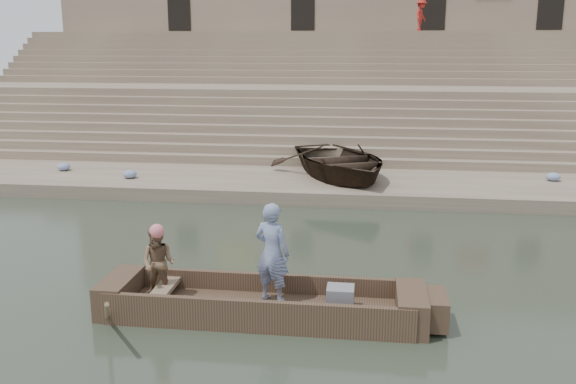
% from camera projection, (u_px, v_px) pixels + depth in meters
% --- Properties ---
extents(ground, '(120.00, 120.00, 0.00)m').
position_uv_depth(ground, '(269.00, 283.00, 12.39)').
color(ground, '#2A3628').
rests_on(ground, ground).
extents(lower_landing, '(32.00, 4.00, 0.40)m').
position_uv_depth(lower_landing, '(309.00, 185.00, 20.06)').
color(lower_landing, gray).
rests_on(lower_landing, ground).
extents(mid_landing, '(32.00, 3.00, 2.80)m').
position_uv_depth(mid_landing, '(327.00, 120.00, 27.01)').
color(mid_landing, gray).
rests_on(mid_landing, ground).
extents(upper_landing, '(32.00, 3.00, 5.20)m').
position_uv_depth(upper_landing, '(337.00, 82.00, 33.48)').
color(upper_landing, gray).
rests_on(upper_landing, ground).
extents(ghat_steps, '(32.00, 11.00, 5.20)m').
position_uv_depth(ghat_steps, '(330.00, 107.00, 28.55)').
color(ghat_steps, gray).
rests_on(ghat_steps, ground).
extents(building_wall, '(32.00, 5.07, 11.20)m').
position_uv_depth(building_wall, '(341.00, 26.00, 36.64)').
color(building_wall, gray).
rests_on(building_wall, ground).
extents(main_rowboat, '(5.00, 1.30, 0.22)m').
position_uv_depth(main_rowboat, '(261.00, 311.00, 10.85)').
color(main_rowboat, brown).
rests_on(main_rowboat, ground).
extents(rowboat_trim, '(6.04, 2.63, 1.96)m').
position_uv_depth(rowboat_trim, '(273.00, 301.00, 10.77)').
color(rowboat_trim, brown).
rests_on(rowboat_trim, ground).
extents(standing_man, '(0.76, 0.63, 1.78)m').
position_uv_depth(standing_man, '(272.00, 253.00, 10.79)').
color(standing_man, navy).
rests_on(standing_man, main_rowboat).
extents(rowing_man, '(0.66, 0.54, 1.29)m').
position_uv_depth(rowing_man, '(158.00, 263.00, 10.99)').
color(rowing_man, '#297C4E').
rests_on(rowing_man, main_rowboat).
extents(television, '(0.46, 0.42, 0.40)m').
position_uv_depth(television, '(340.00, 298.00, 10.60)').
color(television, slate).
rests_on(television, main_rowboat).
extents(beached_rowboat, '(5.48, 6.21, 1.07)m').
position_uv_depth(beached_rowboat, '(339.00, 161.00, 20.18)').
color(beached_rowboat, '#2D2116').
rests_on(beached_rowboat, lower_landing).
extents(pedestrian, '(0.94, 1.16, 1.56)m').
position_uv_depth(pedestrian, '(421.00, 15.00, 31.29)').
color(pedestrian, '#AC231D').
rests_on(pedestrian, upper_landing).
extents(cloth_bundles, '(16.50, 1.80, 0.26)m').
position_uv_depth(cloth_bundles, '(267.00, 174.00, 20.08)').
color(cloth_bundles, '#3F5999').
rests_on(cloth_bundles, lower_landing).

